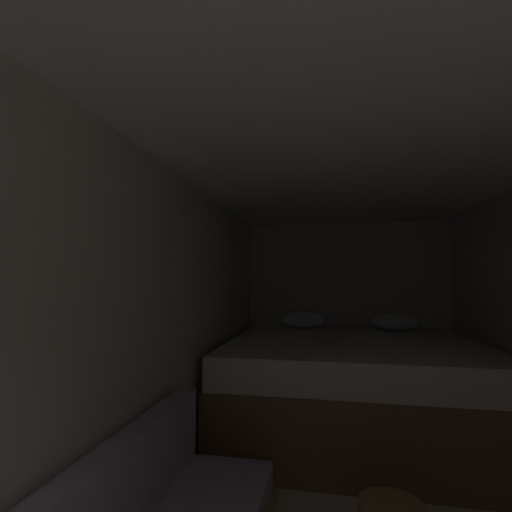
{
  "coord_description": "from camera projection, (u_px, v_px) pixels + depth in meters",
  "views": [
    {
      "loc": [
        -0.23,
        -0.55,
        1.38
      ],
      "look_at": [
        -0.8,
        2.4,
        1.59
      ],
      "focal_mm": 25.78,
      "sensor_mm": 36.0,
      "label": 1
    }
  ],
  "objects": [
    {
      "name": "wall_left",
      "position": [
        171.0,
        334.0,
        2.35
      ],
      "size": [
        0.05,
        4.72,
        2.09
      ],
      "primitive_type": "cube",
      "color": "beige",
      "rests_on": "ground"
    },
    {
      "name": "bed",
      "position": [
        353.0,
        385.0,
        3.37
      ],
      "size": [
        2.26,
        2.01,
        1.03
      ],
      "color": "brown",
      "rests_on": "ground"
    },
    {
      "name": "ceiling_slab",
      "position": [
        364.0,
        159.0,
        2.19
      ],
      "size": [
        2.48,
        4.72,
        0.05
      ],
      "primitive_type": "cube",
      "color": "white",
      "rests_on": "wall_left"
    },
    {
      "name": "wall_back",
      "position": [
        346.0,
        309.0,
        4.46
      ],
      "size": [
        2.48,
        0.05,
        2.09
      ],
      "primitive_type": "cube",
      "color": "beige",
      "rests_on": "ground"
    }
  ]
}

